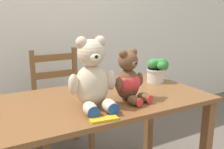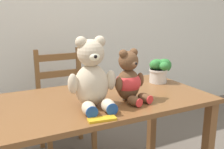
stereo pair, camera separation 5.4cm
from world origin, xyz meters
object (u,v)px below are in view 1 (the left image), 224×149
(wooden_chair_behind, at_px, (61,105))
(teddy_bear_right, at_px, (129,80))
(teddy_bear_left, at_px, (92,78))
(chocolate_bar, at_px, (104,119))
(potted_plant, at_px, (157,69))

(wooden_chair_behind, xyz_separation_m, teddy_bear_right, (0.18, -0.89, 0.43))
(teddy_bear_left, height_order, teddy_bear_right, teddy_bear_left)
(wooden_chair_behind, distance_m, chocolate_bar, 1.15)
(wooden_chair_behind, relative_size, potted_plant, 5.15)
(teddy_bear_right, bearing_deg, chocolate_bar, 25.32)
(teddy_bear_right, relative_size, potted_plant, 1.70)
(teddy_bear_left, bearing_deg, potted_plant, -154.07)
(teddy_bear_left, distance_m, teddy_bear_right, 0.25)
(teddy_bear_right, height_order, chocolate_bar, teddy_bear_right)
(teddy_bear_right, bearing_deg, potted_plant, -161.09)
(wooden_chair_behind, distance_m, potted_plant, 0.97)
(wooden_chair_behind, xyz_separation_m, teddy_bear_left, (-0.07, -0.90, 0.48))
(teddy_bear_right, distance_m, chocolate_bar, 0.37)
(potted_plant, distance_m, chocolate_bar, 0.84)
(chocolate_bar, bearing_deg, potted_plant, 33.33)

